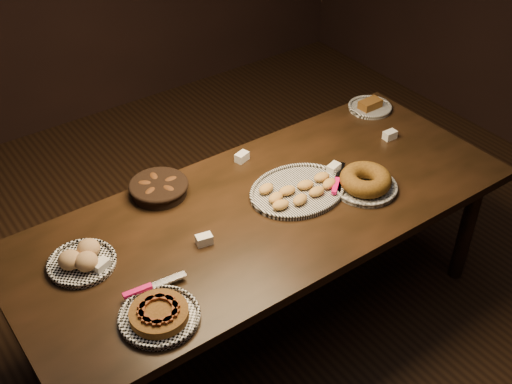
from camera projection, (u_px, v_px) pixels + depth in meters
ground at (264, 317)px, 3.43m from camera, size 5.00×5.00×0.00m
buffet_table at (266, 220)px, 3.01m from camera, size 2.40×1.00×0.75m
apple_tart_plate at (159, 315)px, 2.42m from camera, size 0.35×0.33×0.06m
madeleine_platter at (298, 190)px, 3.04m from camera, size 0.49×0.39×0.05m
bundt_cake_plate at (365, 182)px, 3.06m from camera, size 0.33×0.37×0.10m
croissant_basket at (159, 187)px, 3.03m from camera, size 0.29×0.29×0.07m
bread_roll_plate at (82, 260)px, 2.65m from camera, size 0.29×0.29×0.09m
loaf_plate at (370, 107)px, 3.67m from camera, size 0.25×0.25×0.06m
tent_cards at (263, 188)px, 3.05m from camera, size 1.76×0.48×0.04m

